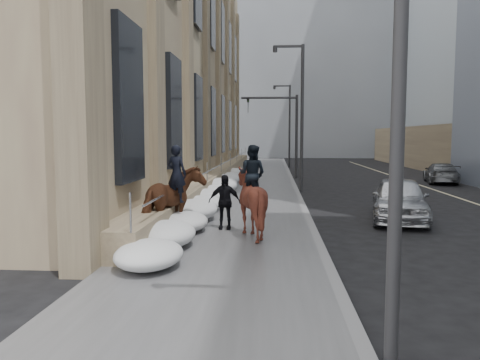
# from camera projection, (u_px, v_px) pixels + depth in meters

# --- Properties ---
(ground) EXTENTS (140.00, 140.00, 0.00)m
(ground) POSITION_uv_depth(u_px,v_px,m) (222.00, 252.00, 12.31)
(ground) COLOR black
(ground) RESTS_ON ground
(sidewalk) EXTENTS (5.00, 80.00, 0.12)m
(sidewalk) POSITION_uv_depth(u_px,v_px,m) (245.00, 199.00, 22.23)
(sidewalk) COLOR #4C4C4E
(sidewalk) RESTS_ON ground
(curb) EXTENTS (0.24, 80.00, 0.12)m
(curb) POSITION_uv_depth(u_px,v_px,m) (300.00, 200.00, 22.05)
(curb) COLOR slate
(curb) RESTS_ON ground
(lane_line) EXTENTS (0.15, 70.00, 0.01)m
(lane_line) POSITION_uv_depth(u_px,v_px,m) (472.00, 202.00, 21.49)
(lane_line) COLOR #BFB78C
(lane_line) RESTS_ON ground
(limestone_building) EXTENTS (6.10, 44.00, 18.00)m
(limestone_building) POSITION_uv_depth(u_px,v_px,m) (177.00, 50.00, 31.68)
(limestone_building) COLOR #856E57
(limestone_building) RESTS_ON ground
(bg_building_mid) EXTENTS (30.00, 12.00, 28.00)m
(bg_building_mid) POSITION_uv_depth(u_px,v_px,m) (292.00, 63.00, 70.31)
(bg_building_mid) COLOR slate
(bg_building_mid) RESTS_ON ground
(bg_building_far) EXTENTS (24.00, 12.00, 20.00)m
(bg_building_far) POSITION_uv_depth(u_px,v_px,m) (233.00, 97.00, 83.31)
(bg_building_far) COLOR gray
(bg_building_far) RESTS_ON ground
(streetlight_near) EXTENTS (1.71, 0.24, 8.00)m
(streetlight_near) POSITION_uv_depth(u_px,v_px,m) (388.00, 10.00, 5.73)
(streetlight_near) COLOR #2D2D30
(streetlight_near) RESTS_ON ground
(streetlight_mid) EXTENTS (1.71, 0.24, 8.00)m
(streetlight_mid) POSITION_uv_depth(u_px,v_px,m) (299.00, 108.00, 25.59)
(streetlight_mid) COLOR #2D2D30
(streetlight_mid) RESTS_ON ground
(streetlight_far) EXTENTS (1.71, 0.24, 8.00)m
(streetlight_far) POSITION_uv_depth(u_px,v_px,m) (288.00, 120.00, 45.45)
(streetlight_far) COLOR #2D2D30
(streetlight_far) RESTS_ON ground
(traffic_signal) EXTENTS (4.10, 0.22, 6.00)m
(traffic_signal) POSITION_uv_depth(u_px,v_px,m) (284.00, 123.00, 33.64)
(traffic_signal) COLOR #2D2D30
(traffic_signal) RESTS_ON ground
(snow_bank) EXTENTS (1.70, 18.10, 0.76)m
(snow_bank) POSITION_uv_depth(u_px,v_px,m) (210.00, 195.00, 20.42)
(snow_bank) COLOR silver
(snow_bank) RESTS_ON sidewalk
(mounted_horse_left) EXTENTS (1.83, 2.59, 2.66)m
(mounted_horse_left) POSITION_uv_depth(u_px,v_px,m) (173.00, 199.00, 13.92)
(mounted_horse_left) COLOR #452414
(mounted_horse_left) RESTS_ON sidewalk
(mounted_horse_right) EXTENTS (2.21, 2.31, 2.67)m
(mounted_horse_right) POSITION_uv_depth(u_px,v_px,m) (250.00, 198.00, 13.65)
(mounted_horse_right) COLOR #421B13
(mounted_horse_right) RESTS_ON sidewalk
(pedestrian) EXTENTS (1.01, 0.43, 1.72)m
(pedestrian) POSITION_uv_depth(u_px,v_px,m) (224.00, 202.00, 14.70)
(pedestrian) COLOR black
(pedestrian) RESTS_ON sidewalk
(car_silver) EXTENTS (2.77, 4.93, 1.58)m
(car_silver) POSITION_uv_depth(u_px,v_px,m) (400.00, 199.00, 16.81)
(car_silver) COLOR silver
(car_silver) RESTS_ON ground
(car_grey) EXTENTS (2.69, 4.81, 1.32)m
(car_grey) POSITION_uv_depth(u_px,v_px,m) (441.00, 173.00, 30.39)
(car_grey) COLOR #5C5F64
(car_grey) RESTS_ON ground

